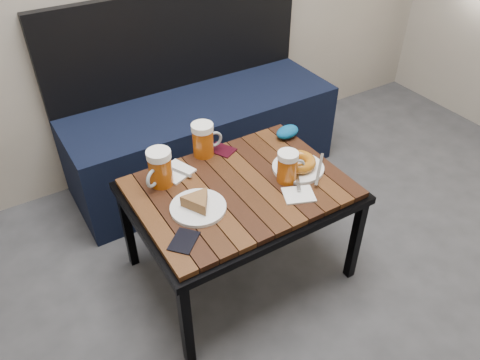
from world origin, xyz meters
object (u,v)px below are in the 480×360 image
plate_pie (198,204)px  knit_pouch (287,132)px  bench (200,130)px  passport_navy (184,241)px  beer_mug_centre (204,140)px  passport_burgundy (222,150)px  beer_mug_left (160,168)px  cafe_table (240,194)px  beer_mug_right (288,167)px  plate_bagel (298,164)px

plate_pie → knit_pouch: bearing=21.7°
bench → passport_navy: bearing=-120.2°
beer_mug_centre → passport_burgundy: beer_mug_centre is taller
beer_mug_left → passport_burgundy: bearing=161.5°
cafe_table → beer_mug_right: bearing=-20.4°
plate_bagel → passport_navy: size_ratio=2.26×
beer_mug_right → knit_pouch: beer_mug_right is taller
knit_pouch → cafe_table: bearing=-152.5°
bench → passport_navy: (-0.51, -0.89, 0.20)m
beer_mug_centre → passport_navy: beer_mug_centre is taller
beer_mug_left → knit_pouch: bearing=149.3°
cafe_table → plate_bagel: size_ratio=3.41×
plate_pie → plate_bagel: bearing=0.5°
beer_mug_centre → plate_bagel: beer_mug_centre is taller
plate_pie → passport_burgundy: size_ratio=1.88×
bench → cafe_table: 0.77m
beer_mug_right → knit_pouch: (0.18, 0.25, -0.04)m
beer_mug_centre → plate_pie: bearing=-118.2°
beer_mug_right → knit_pouch: 0.32m
beer_mug_right → plate_pie: beer_mug_right is taller
passport_navy → passport_burgundy: 0.55m
cafe_table → beer_mug_left: bearing=146.3°
beer_mug_centre → plate_bagel: bearing=-43.4°
beer_mug_left → knit_pouch: beer_mug_left is taller
cafe_table → passport_navy: bearing=-153.7°
cafe_table → plate_pie: bearing=-169.9°
passport_navy → knit_pouch: knit_pouch is taller
bench → knit_pouch: bench is taller
bench → beer_mug_centre: size_ratio=9.59×
cafe_table → passport_navy: 0.36m
bench → beer_mug_right: bearing=-91.7°
cafe_table → passport_burgundy: bearing=76.3°
plate_bagel → plate_pie: bearing=-179.5°
passport_burgundy → bench: bearing=46.8°
knit_pouch → bench: bearing=106.6°
knit_pouch → plate_bagel: bearing=-115.5°
beer_mug_left → beer_mug_right: size_ratio=1.16×
passport_burgundy → passport_navy: bearing=-160.3°
cafe_table → passport_burgundy: passport_burgundy is taller
cafe_table → passport_navy: size_ratio=7.68×
beer_mug_left → beer_mug_centre: bearing=168.8°
beer_mug_left → beer_mug_right: (0.43, -0.23, -0.01)m
plate_pie → plate_bagel: (0.46, 0.00, 0.00)m
cafe_table → passport_burgundy: (0.06, 0.25, 0.05)m
cafe_table → knit_pouch: 0.41m
plate_bagel → passport_navy: 0.59m
bench → plate_pie: size_ratio=6.83×
cafe_table → plate_pie: plate_pie is taller
beer_mug_centre → knit_pouch: (0.38, -0.07, -0.05)m
plate_pie → passport_burgundy: 0.38m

